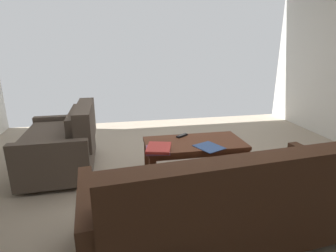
{
  "coord_description": "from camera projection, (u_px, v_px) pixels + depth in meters",
  "views": [
    {
      "loc": [
        0.7,
        2.5,
        1.5
      ],
      "look_at": [
        0.27,
        0.3,
        0.81
      ],
      "focal_mm": 28.53,
      "sensor_mm": 36.0,
      "label": 1
    }
  ],
  "objects": [
    {
      "name": "coffee_table",
      "position": [
        194.0,
        147.0,
        3.07
      ],
      "size": [
        1.13,
        0.57,
        0.43
      ],
      "color": "brown",
      "rests_on": "ground"
    },
    {
      "name": "tv_remote",
      "position": [
        182.0,
        136.0,
        3.22
      ],
      "size": [
        0.16,
        0.12,
        0.02
      ],
      "color": "black",
      "rests_on": "coffee_table"
    },
    {
      "name": "ground_plane",
      "position": [
        187.0,
        188.0,
        2.91
      ],
      "size": [
        5.54,
        5.5,
        0.01
      ],
      "primitive_type": "cube",
      "color": "tan"
    },
    {
      "name": "loose_magazine",
      "position": [
        209.0,
        147.0,
        2.88
      ],
      "size": [
        0.34,
        0.35,
        0.01
      ],
      "primitive_type": "cube",
      "rotation": [
        0.0,
        0.0,
        3.57
      ],
      "color": "#385693",
      "rests_on": "coffee_table"
    },
    {
      "name": "book_stack",
      "position": [
        158.0,
        149.0,
        2.76
      ],
      "size": [
        0.31,
        0.35,
        0.06
      ],
      "color": "#996699",
      "rests_on": "coffee_table"
    },
    {
      "name": "loveseat_near",
      "position": [
        64.0,
        144.0,
        3.22
      ],
      "size": [
        0.83,
        1.16,
        0.81
      ],
      "color": "black",
      "rests_on": "ground"
    },
    {
      "name": "sofa_main",
      "position": [
        223.0,
        202.0,
        2.02
      ],
      "size": [
        2.15,
        1.02,
        0.83
      ],
      "color": "black",
      "rests_on": "ground"
    }
  ]
}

